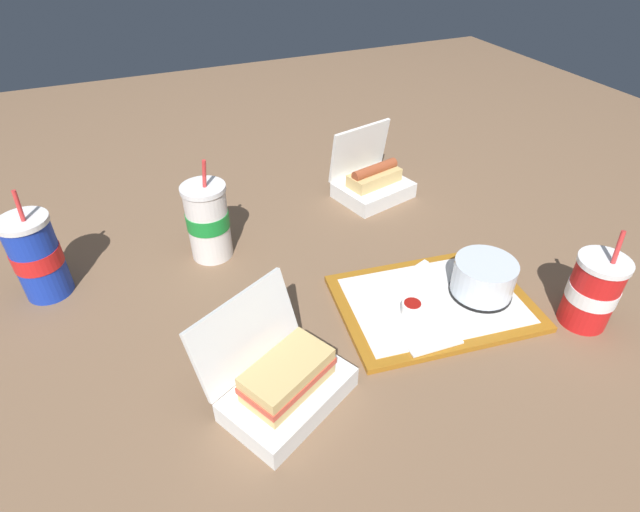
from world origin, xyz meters
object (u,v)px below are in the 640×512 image
(ketchup_cup, at_px, (412,308))
(soda_cup_corner, at_px, (593,291))
(cake_container, at_px, (483,279))
(soda_cup_back, at_px, (208,221))
(clamshell_sandwich_corner, at_px, (283,381))
(food_tray, at_px, (434,302))
(soda_cup_front, at_px, (37,257))
(plastic_fork, at_px, (410,272))
(clamshell_hotdog_left, at_px, (372,182))

(ketchup_cup, height_order, soda_cup_corner, soda_cup_corner)
(cake_container, xyz_separation_m, soda_cup_back, (-0.45, 0.36, 0.04))
(clamshell_sandwich_corner, height_order, soda_cup_back, soda_cup_back)
(clamshell_sandwich_corner, relative_size, soda_cup_corner, 1.25)
(food_tray, distance_m, soda_cup_back, 0.50)
(food_tray, relative_size, soda_cup_front, 1.71)
(plastic_fork, bearing_deg, clamshell_hotdog_left, 56.48)
(ketchup_cup, xyz_separation_m, clamshell_sandwich_corner, (-0.28, -0.08, 0.02))
(food_tray, height_order, ketchup_cup, ketchup_cup)
(food_tray, xyz_separation_m, cake_container, (0.10, -0.02, 0.04))
(soda_cup_corner, bearing_deg, clamshell_hotdog_left, 104.04)
(ketchup_cup, relative_size, soda_cup_front, 0.17)
(soda_cup_corner, bearing_deg, soda_cup_front, 152.06)
(plastic_fork, height_order, soda_cup_back, soda_cup_back)
(clamshell_sandwich_corner, xyz_separation_m, soda_cup_front, (-0.34, 0.44, 0.04))
(food_tray, bearing_deg, soda_cup_back, 136.62)
(food_tray, bearing_deg, cake_container, -10.42)
(food_tray, xyz_separation_m, soda_cup_front, (-0.69, 0.34, 0.08))
(ketchup_cup, distance_m, soda_cup_corner, 0.32)
(ketchup_cup, xyz_separation_m, soda_cup_front, (-0.63, 0.36, 0.06))
(plastic_fork, bearing_deg, ketchup_cup, -139.34)
(ketchup_cup, distance_m, clamshell_hotdog_left, 0.47)
(food_tray, height_order, soda_cup_front, soda_cup_front)
(cake_container, xyz_separation_m, plastic_fork, (-0.09, 0.11, -0.03))
(food_tray, height_order, clamshell_sandwich_corner, clamshell_sandwich_corner)
(soda_cup_back, bearing_deg, clamshell_hotdog_left, 11.38)
(clamshell_sandwich_corner, bearing_deg, clamshell_hotdog_left, 50.21)
(clamshell_hotdog_left, height_order, clamshell_sandwich_corner, clamshell_hotdog_left)
(soda_cup_back, bearing_deg, cake_container, -38.11)
(clamshell_sandwich_corner, xyz_separation_m, soda_cup_corner, (0.58, -0.05, 0.03))
(cake_container, relative_size, clamshell_hotdog_left, 0.58)
(plastic_fork, height_order, soda_cup_front, soda_cup_front)
(clamshell_hotdog_left, bearing_deg, cake_container, -89.15)
(cake_container, distance_m, soda_cup_back, 0.58)
(cake_container, bearing_deg, soda_cup_corner, -43.35)
(ketchup_cup, height_order, plastic_fork, ketchup_cup)
(clamshell_sandwich_corner, bearing_deg, ketchup_cup, 15.74)
(ketchup_cup, height_order, clamshell_hotdog_left, clamshell_hotdog_left)
(plastic_fork, xyz_separation_m, clamshell_hotdog_left, (0.09, 0.34, 0.03))
(plastic_fork, bearing_deg, soda_cup_corner, -64.48)
(soda_cup_front, xyz_separation_m, soda_cup_corner, (0.92, -0.49, -0.02))
(clamshell_sandwich_corner, bearing_deg, soda_cup_corner, -5.25)
(clamshell_sandwich_corner, xyz_separation_m, soda_cup_back, (-0.01, 0.43, 0.04))
(plastic_fork, xyz_separation_m, soda_cup_corner, (0.23, -0.24, 0.06))
(food_tray, distance_m, cake_container, 0.11)
(food_tray, bearing_deg, soda_cup_front, 153.61)
(cake_container, bearing_deg, food_tray, 169.58)
(soda_cup_corner, bearing_deg, soda_cup_back, 140.60)
(soda_cup_front, bearing_deg, plastic_fork, -20.07)
(clamshell_hotdog_left, relative_size, soda_cup_corner, 1.02)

